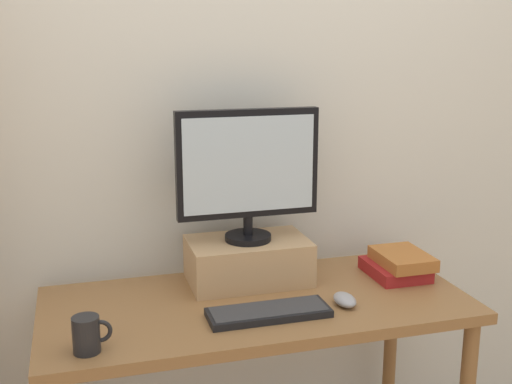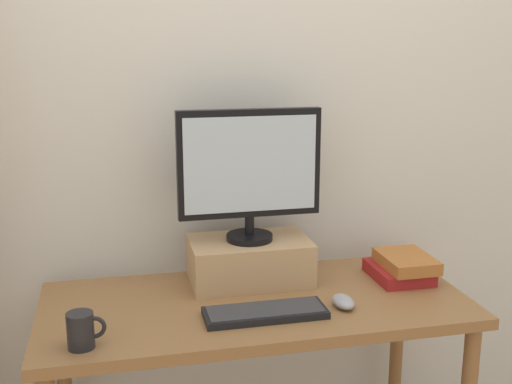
# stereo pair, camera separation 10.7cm
# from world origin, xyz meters

# --- Properties ---
(back_wall) EXTENTS (7.00, 0.08, 2.60)m
(back_wall) POSITION_xyz_m (0.00, 0.41, 1.30)
(back_wall) COLOR silver
(back_wall) RESTS_ON ground_plane
(desk) EXTENTS (1.36, 0.61, 0.72)m
(desk) POSITION_xyz_m (0.00, 0.00, 0.64)
(desk) COLOR olive
(desk) RESTS_ON ground_plane
(riser_box) EXTENTS (0.41, 0.25, 0.15)m
(riser_box) POSITION_xyz_m (0.02, 0.16, 0.80)
(riser_box) COLOR tan
(riser_box) RESTS_ON desk
(computer_monitor) EXTENTS (0.48, 0.16, 0.44)m
(computer_monitor) POSITION_xyz_m (0.02, 0.16, 1.12)
(computer_monitor) COLOR black
(computer_monitor) RESTS_ON riser_box
(keyboard) EXTENTS (0.37, 0.13, 0.02)m
(keyboard) POSITION_xyz_m (0.00, -0.13, 0.73)
(keyboard) COLOR black
(keyboard) RESTS_ON desk
(computer_mouse) EXTENTS (0.06, 0.10, 0.04)m
(computer_mouse) POSITION_xyz_m (0.25, -0.12, 0.74)
(computer_mouse) COLOR #99999E
(computer_mouse) RESTS_ON desk
(book_stack) EXTENTS (0.19, 0.23, 0.09)m
(book_stack) POSITION_xyz_m (0.54, 0.07, 0.76)
(book_stack) COLOR maroon
(book_stack) RESTS_ON desk
(coffee_mug) EXTENTS (0.11, 0.07, 0.10)m
(coffee_mug) POSITION_xyz_m (-0.53, -0.21, 0.77)
(coffee_mug) COLOR black
(coffee_mug) RESTS_ON desk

